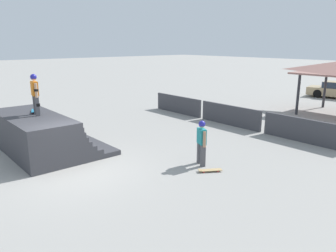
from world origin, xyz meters
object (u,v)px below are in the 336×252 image
at_px(skater_on_deck, 35,92).
at_px(skateboard_on_deck, 34,111).
at_px(bystander_walking, 202,139).
at_px(skateboard_on_ground, 209,170).

relative_size(skater_on_deck, skateboard_on_deck, 1.88).
bearing_deg(skater_on_deck, bystander_walking, 45.06).
xyz_separation_m(skateboard_on_deck, bystander_walking, (5.66, 3.76, -0.62)).
bearing_deg(skateboard_on_deck, skater_on_deck, 11.65).
height_order(skateboard_on_deck, skateboard_on_ground, skateboard_on_deck).
bearing_deg(skateboard_on_ground, skateboard_on_deck, -28.70).
bearing_deg(skater_on_deck, skateboard_on_deck, 179.02).
relative_size(skateboard_on_deck, skateboard_on_ground, 1.07).
xyz_separation_m(skateboard_on_deck, skateboard_on_ground, (6.31, 3.49, -1.51)).
height_order(skater_on_deck, bystander_walking, skater_on_deck).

